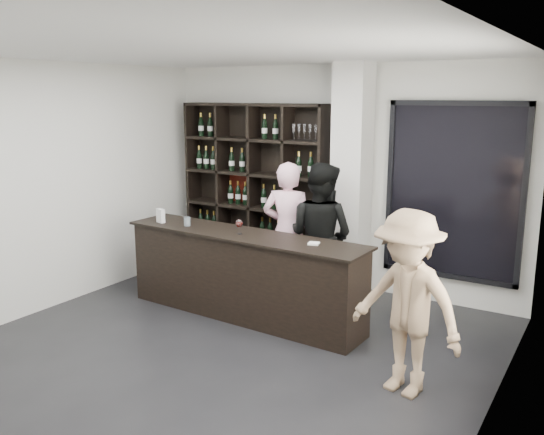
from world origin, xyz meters
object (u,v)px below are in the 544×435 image
Objects in this scene: taster_black at (320,236)px; wine_shelf at (255,190)px; tasting_counter at (243,275)px; taster_pink at (288,232)px; customer at (407,303)px.

wine_shelf is at bearing -21.45° from taster_black.
taster_black reaches higher than tasting_counter.
wine_shelf is 1.24m from taster_pink.
wine_shelf is 1.50× the size of customer.
taster_black is at bearing 151.11° from customer.
wine_shelf is 1.60m from taster_black.
wine_shelf reaches higher than taster_pink.
taster_black is (1.40, -0.72, -0.32)m from wine_shelf.
wine_shelf reaches higher than taster_black.
customer is at bearing 128.85° from taster_pink.
taster_black is at bearing -27.13° from wine_shelf.
taster_black is at bearing 54.01° from tasting_counter.
customer is at bearing -36.27° from wine_shelf.
wine_shelf is 1.81m from tasting_counter.
taster_pink reaches higher than customer.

